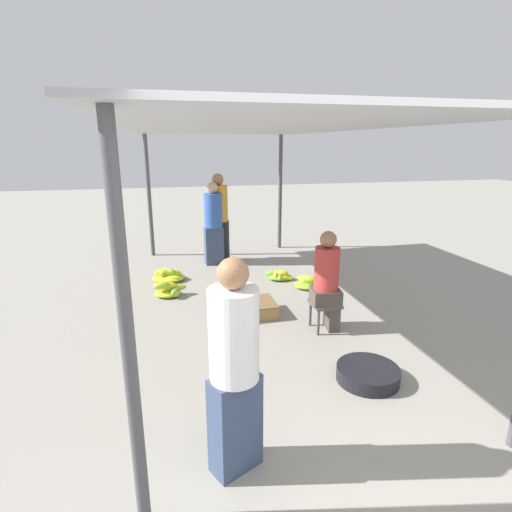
% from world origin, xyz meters
% --- Properties ---
extents(canopy_post_front_left, '(0.08, 0.08, 2.43)m').
position_xyz_m(canopy_post_front_left, '(-1.37, 0.30, 1.22)').
color(canopy_post_front_left, '#4C4C51').
rests_on(canopy_post_front_left, ground).
extents(canopy_post_back_left, '(0.08, 0.08, 2.43)m').
position_xyz_m(canopy_post_back_left, '(-1.37, 6.57, 1.22)').
color(canopy_post_back_left, '#4C4C51').
rests_on(canopy_post_back_left, ground).
extents(canopy_post_back_right, '(0.08, 0.08, 2.43)m').
position_xyz_m(canopy_post_back_right, '(1.37, 6.57, 1.22)').
color(canopy_post_back_right, '#4C4C51').
rests_on(canopy_post_back_right, ground).
extents(canopy_tarp, '(3.15, 6.67, 0.04)m').
position_xyz_m(canopy_tarp, '(0.00, 3.43, 2.45)').
color(canopy_tarp, '#B2B2B7').
rests_on(canopy_tarp, canopy_post_front_left).
extents(vendor_foreground, '(0.45, 0.45, 1.57)m').
position_xyz_m(vendor_foreground, '(-0.74, 0.59, 0.82)').
color(vendor_foreground, '#384766').
rests_on(vendor_foreground, ground).
extents(stool, '(0.34, 0.34, 0.36)m').
position_xyz_m(stool, '(0.75, 2.52, 0.29)').
color(stool, '#4C4C4C').
rests_on(stool, ground).
extents(vendor_seated, '(0.38, 0.38, 1.26)m').
position_xyz_m(vendor_seated, '(0.76, 2.52, 0.65)').
color(vendor_seated, '#4C4238').
rests_on(vendor_seated, ground).
extents(basin_black, '(0.61, 0.61, 0.14)m').
position_xyz_m(basin_black, '(0.72, 1.36, 0.07)').
color(basin_black, black).
rests_on(basin_black, ground).
extents(banana_pile_left_0, '(0.51, 0.40, 0.25)m').
position_xyz_m(banana_pile_left_0, '(-1.12, 4.12, 0.10)').
color(banana_pile_left_0, '#CAD528').
rests_on(banana_pile_left_0, ground).
extents(banana_pile_left_1, '(0.55, 0.58, 0.22)m').
position_xyz_m(banana_pile_left_1, '(-1.10, 4.87, 0.08)').
color(banana_pile_left_1, '#B9CE2B').
rests_on(banana_pile_left_1, ground).
extents(banana_pile_right_0, '(0.47, 0.37, 0.17)m').
position_xyz_m(banana_pile_right_0, '(0.74, 4.47, 0.07)').
color(banana_pile_right_0, '#84B935').
rests_on(banana_pile_right_0, ground).
extents(banana_pile_right_1, '(0.51, 0.39, 0.21)m').
position_xyz_m(banana_pile_right_1, '(1.09, 3.98, 0.08)').
color(banana_pile_right_1, '#A4C62F').
rests_on(banana_pile_right_1, ground).
extents(crate_near, '(0.52, 0.52, 0.19)m').
position_xyz_m(crate_near, '(0.01, 3.15, 0.09)').
color(crate_near, '#9E7A4C').
rests_on(crate_near, ground).
extents(shopper_walking_mid, '(0.37, 0.36, 1.56)m').
position_xyz_m(shopper_walking_mid, '(-0.21, 5.65, 0.81)').
color(shopper_walking_mid, '#384766').
rests_on(shopper_walking_mid, ground).
extents(shopper_walking_far, '(0.45, 0.45, 1.70)m').
position_xyz_m(shopper_walking_far, '(-0.08, 5.87, 0.89)').
color(shopper_walking_far, '#2D2D33').
rests_on(shopper_walking_far, ground).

